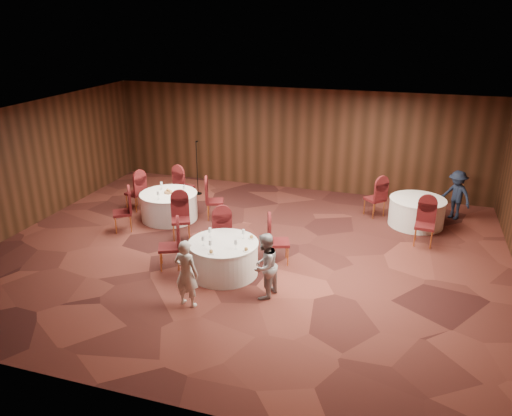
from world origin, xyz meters
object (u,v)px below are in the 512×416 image
(table_main, at_px, (224,258))
(table_right, at_px, (417,212))
(mic_stand, at_px, (198,179))
(man_c, at_px, (456,195))
(woman_b, at_px, (265,266))
(table_left, at_px, (169,206))
(woman_a, at_px, (186,273))

(table_main, xyz_separation_m, table_right, (3.95, 4.05, 0.00))
(mic_stand, xyz_separation_m, man_c, (7.56, 0.27, 0.18))
(table_right, xyz_separation_m, woman_b, (-2.83, -4.71, 0.31))
(table_right, relative_size, woman_b, 1.07)
(table_right, distance_m, mic_stand, 6.59)
(table_left, relative_size, woman_b, 1.15)
(table_right, distance_m, woman_b, 5.50)
(woman_a, xyz_separation_m, woman_b, (1.33, 0.75, -0.01))
(table_left, xyz_separation_m, woman_a, (2.34, -3.88, 0.32))
(table_left, bearing_deg, table_main, -44.16)
(table_left, bearing_deg, woman_a, -58.95)
(table_main, height_order, woman_a, woman_a)
(table_left, relative_size, table_right, 1.07)
(table_right, distance_m, woman_a, 6.88)
(table_right, height_order, mic_stand, mic_stand)
(table_main, bearing_deg, woman_b, -30.29)
(table_right, xyz_separation_m, man_c, (0.99, 0.79, 0.31))
(table_left, relative_size, woman_a, 1.13)
(woman_b, bearing_deg, table_main, -106.65)
(table_main, bearing_deg, man_c, 44.41)
(table_right, bearing_deg, woman_b, -121.02)
(table_left, xyz_separation_m, table_right, (6.50, 1.58, 0.00))
(woman_b, distance_m, man_c, 6.70)
(mic_stand, height_order, woman_b, mic_stand)
(table_left, bearing_deg, man_c, 17.57)
(mic_stand, relative_size, woman_a, 1.23)
(woman_b, xyz_separation_m, man_c, (3.83, 5.50, 0.00))
(table_main, relative_size, woman_a, 1.10)
(woman_a, relative_size, man_c, 1.01)
(table_main, distance_m, man_c, 6.93)
(table_main, relative_size, woman_b, 1.11)
(table_left, height_order, woman_b, woman_b)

